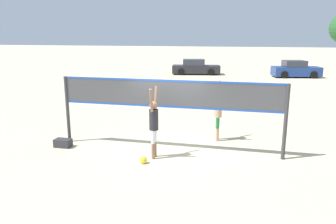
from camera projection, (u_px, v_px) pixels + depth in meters
The scene contains 8 objects.
ground_plane at pixel (168, 149), 10.90m from camera, with size 200.00×200.00×0.00m, color beige.
volleyball_net at pixel (168, 100), 10.52m from camera, with size 7.38×0.12×2.34m.
player_spiker at pixel (154, 121), 9.91m from camera, with size 0.28×0.71×2.22m.
player_blocker at pixel (218, 110), 11.61m from camera, with size 0.28×0.71×2.14m.
volleyball at pixel (143, 160), 9.70m from camera, with size 0.23×0.23×0.23m.
gear_bag at pixel (63, 143), 11.13m from camera, with size 0.55×0.34×0.28m.
parked_car_near at pixel (296, 70), 29.48m from camera, with size 4.37×2.57×1.51m.
parked_car_mid at pixel (195, 68), 31.65m from camera, with size 4.78×2.48×1.45m.
Camera 1 is at (2.45, -10.03, 3.72)m, focal length 35.00 mm.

